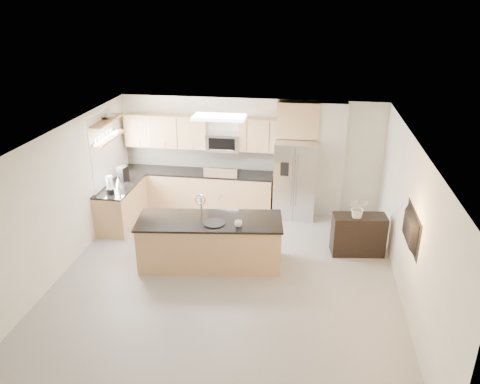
% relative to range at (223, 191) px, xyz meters
% --- Properties ---
extents(floor, '(6.50, 6.50, 0.00)m').
position_rel_range_xyz_m(floor, '(0.60, -2.92, -0.47)').
color(floor, '#ABA8A3').
rests_on(floor, ground).
extents(ceiling, '(6.00, 6.50, 0.02)m').
position_rel_range_xyz_m(ceiling, '(0.60, -2.92, 2.13)').
color(ceiling, white).
rests_on(ceiling, wall_back).
extents(wall_back, '(6.00, 0.02, 2.60)m').
position_rel_range_xyz_m(wall_back, '(0.60, 0.33, 0.83)').
color(wall_back, white).
rests_on(wall_back, floor).
extents(wall_front, '(6.00, 0.02, 2.60)m').
position_rel_range_xyz_m(wall_front, '(0.60, -6.17, 0.83)').
color(wall_front, white).
rests_on(wall_front, floor).
extents(wall_left, '(0.02, 6.50, 2.60)m').
position_rel_range_xyz_m(wall_left, '(-2.40, -2.92, 0.83)').
color(wall_left, white).
rests_on(wall_left, floor).
extents(wall_right, '(0.02, 6.50, 2.60)m').
position_rel_range_xyz_m(wall_right, '(3.60, -2.92, 0.83)').
color(wall_right, white).
rests_on(wall_right, floor).
extents(back_counter, '(3.55, 0.66, 1.44)m').
position_rel_range_xyz_m(back_counter, '(-0.63, 0.01, -0.00)').
color(back_counter, tan).
rests_on(back_counter, floor).
extents(left_counter, '(0.66, 1.50, 0.92)m').
position_rel_range_xyz_m(left_counter, '(-2.07, -1.07, -0.01)').
color(left_counter, tan).
rests_on(left_counter, floor).
extents(range, '(0.76, 0.64, 1.14)m').
position_rel_range_xyz_m(range, '(0.00, 0.00, 0.00)').
color(range, black).
rests_on(range, floor).
extents(upper_cabinets, '(3.50, 0.33, 0.75)m').
position_rel_range_xyz_m(upper_cabinets, '(-0.70, 0.16, 1.35)').
color(upper_cabinets, tan).
rests_on(upper_cabinets, wall_back).
extents(microwave, '(0.76, 0.40, 0.40)m').
position_rel_range_xyz_m(microwave, '(0.00, 0.12, 1.16)').
color(microwave, silver).
rests_on(microwave, upper_cabinets).
extents(refrigerator, '(0.92, 0.78, 1.78)m').
position_rel_range_xyz_m(refrigerator, '(1.66, -0.05, 0.42)').
color(refrigerator, silver).
rests_on(refrigerator, floor).
extents(partition_column, '(0.60, 0.30, 2.60)m').
position_rel_range_xyz_m(partition_column, '(2.42, 0.18, 0.83)').
color(partition_column, beige).
rests_on(partition_column, floor).
extents(window, '(0.04, 1.15, 1.65)m').
position_rel_range_xyz_m(window, '(-2.38, -1.07, 1.18)').
color(window, white).
rests_on(window, wall_left).
extents(shelf_lower, '(0.30, 1.20, 0.04)m').
position_rel_range_xyz_m(shelf_lower, '(-2.25, -0.97, 1.48)').
color(shelf_lower, olive).
rests_on(shelf_lower, wall_left).
extents(shelf_upper, '(0.30, 1.20, 0.04)m').
position_rel_range_xyz_m(shelf_upper, '(-2.25, -0.97, 1.85)').
color(shelf_upper, olive).
rests_on(shelf_upper, wall_left).
extents(ceiling_fixture, '(1.00, 0.50, 0.06)m').
position_rel_range_xyz_m(ceiling_fixture, '(0.20, -1.32, 2.09)').
color(ceiling_fixture, white).
rests_on(ceiling_fixture, ceiling).
extents(island, '(2.75, 1.28, 1.34)m').
position_rel_range_xyz_m(island, '(0.20, -2.43, -0.01)').
color(island, tan).
rests_on(island, floor).
extents(credenza, '(1.06, 0.54, 0.81)m').
position_rel_range_xyz_m(credenza, '(2.98, -1.62, -0.07)').
color(credenza, black).
rests_on(credenza, floor).
extents(cup, '(0.16, 0.16, 0.11)m').
position_rel_range_xyz_m(cup, '(0.77, -2.61, 0.50)').
color(cup, white).
rests_on(cup, island).
extents(platter, '(0.43, 0.43, 0.02)m').
position_rel_range_xyz_m(platter, '(0.32, -2.57, 0.46)').
color(platter, black).
rests_on(platter, island).
extents(blender, '(0.17, 0.17, 0.39)m').
position_rel_range_xyz_m(blender, '(-2.07, -1.54, 0.61)').
color(blender, black).
rests_on(blender, left_counter).
extents(kettle, '(0.21, 0.21, 0.26)m').
position_rel_range_xyz_m(kettle, '(-2.02, -1.20, 0.56)').
color(kettle, silver).
rests_on(kettle, left_counter).
extents(coffee_maker, '(0.22, 0.24, 0.31)m').
position_rel_range_xyz_m(coffee_maker, '(-2.09, -0.78, 0.60)').
color(coffee_maker, black).
rests_on(coffee_maker, left_counter).
extents(bowl, '(0.47, 0.47, 0.09)m').
position_rel_range_xyz_m(bowl, '(-2.25, -0.87, 1.91)').
color(bowl, silver).
rests_on(bowl, shelf_upper).
extents(flower_vase, '(0.65, 0.60, 0.60)m').
position_rel_range_xyz_m(flower_vase, '(2.92, -1.69, 0.64)').
color(flower_vase, beige).
rests_on(flower_vase, credenza).
extents(television, '(0.14, 1.08, 0.62)m').
position_rel_range_xyz_m(television, '(3.51, -3.12, 0.88)').
color(television, black).
rests_on(television, wall_right).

